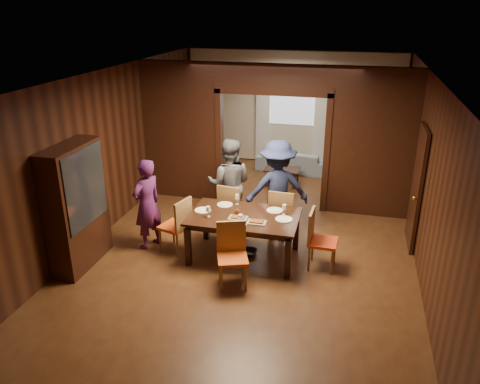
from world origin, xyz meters
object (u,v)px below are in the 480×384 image
(person_grey, at_px, (229,184))
(person_navy, at_px, (277,189))
(coffee_table, at_px, (282,177))
(chair_far_r, at_px, (283,214))
(person_purple, at_px, (147,204))
(chair_near, at_px, (233,257))
(chair_far_l, at_px, (233,208))
(sofa, at_px, (293,161))
(dining_table, at_px, (244,236))
(chair_left, at_px, (175,225))
(chair_right, at_px, (323,240))
(hutch, at_px, (76,207))

(person_grey, xyz_separation_m, person_navy, (0.90, -0.08, 0.03))
(person_grey, distance_m, coffee_table, 2.59)
(coffee_table, relative_size, chair_far_r, 0.82)
(person_purple, relative_size, chair_near, 1.64)
(coffee_table, xyz_separation_m, chair_far_l, (-0.49, -2.62, 0.28))
(sofa, height_order, dining_table, dining_table)
(sofa, bearing_deg, coffee_table, 91.09)
(coffee_table, bearing_deg, chair_left, -109.73)
(sofa, bearing_deg, chair_far_l, 87.92)
(person_grey, height_order, coffee_table, person_grey)
(sofa, relative_size, chair_right, 1.87)
(coffee_table, distance_m, hutch, 5.08)
(sofa, bearing_deg, chair_near, 95.55)
(chair_far_l, bearing_deg, chair_far_r, -174.45)
(person_purple, bearing_deg, hutch, -22.41)
(person_navy, distance_m, chair_left, 1.92)
(hutch, bearing_deg, chair_far_l, 38.77)
(chair_far_r, bearing_deg, sofa, -81.73)
(chair_right, bearing_deg, coffee_table, 22.31)
(person_navy, xyz_separation_m, chair_far_l, (-0.79, -0.12, -0.41))
(chair_right, height_order, chair_far_l, same)
(person_purple, distance_m, chair_near, 1.93)
(person_navy, bearing_deg, hutch, 11.53)
(sofa, bearing_deg, dining_table, 94.79)
(person_grey, bearing_deg, chair_near, 99.41)
(dining_table, height_order, chair_far_r, chair_far_r)
(chair_right, relative_size, chair_far_l, 1.00)
(person_navy, height_order, chair_left, person_navy)
(person_navy, distance_m, chair_far_l, 0.89)
(chair_right, xyz_separation_m, hutch, (-3.79, -0.80, 0.52))
(chair_left, height_order, chair_far_l, same)
(dining_table, bearing_deg, chair_far_r, 57.80)
(person_grey, xyz_separation_m, chair_far_l, (0.12, -0.19, -0.38))
(person_grey, xyz_separation_m, chair_near, (0.56, -1.91, -0.38))
(person_purple, bearing_deg, chair_right, 113.97)
(hutch, bearing_deg, person_navy, 31.96)
(dining_table, bearing_deg, sofa, 87.61)
(person_grey, height_order, chair_near, person_grey)
(coffee_table, relative_size, chair_near, 0.82)
(person_navy, bearing_deg, person_purple, 5.61)
(person_grey, relative_size, chair_far_r, 1.78)
(chair_right, relative_size, chair_far_r, 1.00)
(chair_near, bearing_deg, sofa, 68.45)
(dining_table, relative_size, coffee_table, 2.22)
(coffee_table, height_order, chair_far_r, chair_far_r)
(person_purple, xyz_separation_m, sofa, (1.87, 4.56, -0.53))
(person_grey, distance_m, chair_far_r, 1.13)
(chair_far_r, distance_m, chair_near, 1.75)
(person_grey, bearing_deg, chair_right, 142.64)
(chair_far_l, distance_m, chair_near, 1.77)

